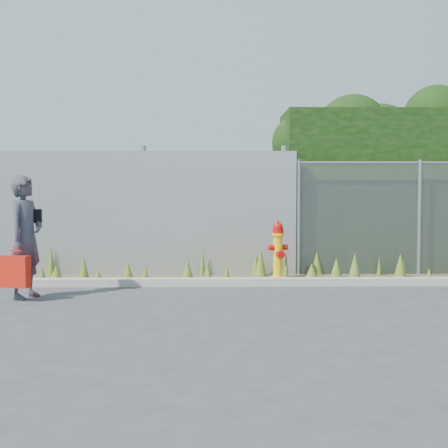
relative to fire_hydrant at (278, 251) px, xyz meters
name	(u,v)px	position (x,y,z in m)	size (l,w,h in m)	color
ground	(249,307)	(-0.63, -2.48, -0.48)	(80.00, 80.00, 0.00)	#3A3A3D
curb	(242,282)	(-0.63, -0.68, -0.42)	(16.00, 0.22, 0.12)	#9C958D
weed_strip	(237,272)	(-0.69, -0.02, -0.35)	(16.00, 1.30, 0.54)	#4D432C
corrugated_fence	(55,214)	(-3.88, 0.53, 0.62)	(8.50, 0.21, 2.30)	#ABAEB2
fire_hydrant	(278,251)	(0.00, 0.00, 0.00)	(0.33, 0.30, 1.00)	yellow
woman	(26,237)	(-3.71, -1.76, 0.37)	(0.62, 0.41, 1.71)	#105765
red_tote_bag	(15,272)	(-3.77, -2.05, -0.07)	(0.39, 0.14, 0.51)	#B01C0A
black_shoulder_bag	(32,216)	(-3.66, -1.59, 0.66)	(0.26, 0.11, 0.20)	black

